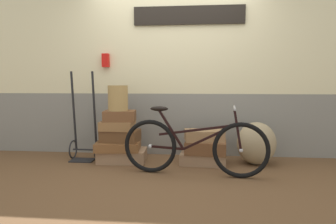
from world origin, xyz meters
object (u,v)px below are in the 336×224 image
at_px(suitcase_0, 122,155).
at_px(suitcase_1, 118,146).
at_px(suitcase_7, 204,135).
at_px(suitcase_5, 203,158).
at_px(suitcase_3, 118,126).
at_px(bicycle, 194,146).
at_px(suitcase_6, 206,147).
at_px(luggage_trolley, 84,138).
at_px(burlap_sack, 256,143).
at_px(wicker_basket, 118,98).
at_px(suitcase_4, 120,116).
at_px(suitcase_2, 120,136).

height_order(suitcase_0, suitcase_1, suitcase_1).
bearing_deg(suitcase_7, suitcase_5, -156.32).
distance_m(suitcase_3, bicycle, 1.16).
relative_size(suitcase_1, suitcase_6, 1.11).
height_order(luggage_trolley, bicycle, luggage_trolley).
distance_m(suitcase_7, burlap_sack, 0.71).
xyz_separation_m(suitcase_3, burlap_sack, (1.89, 0.07, -0.22)).
height_order(suitcase_0, burlap_sack, burlap_sack).
bearing_deg(suitcase_7, wicker_basket, 174.05).
bearing_deg(suitcase_7, suitcase_6, -55.64).
height_order(suitcase_5, bicycle, bicycle).
xyz_separation_m(suitcase_0, luggage_trolley, (-0.57, 0.07, 0.22)).
height_order(suitcase_3, wicker_basket, wicker_basket).
bearing_deg(suitcase_5, suitcase_7, 35.27).
bearing_deg(wicker_basket, suitcase_4, 39.08).
relative_size(suitcase_3, suitcase_5, 0.74).
bearing_deg(suitcase_7, burlap_sack, -3.10).
relative_size(suitcase_2, bicycle, 0.29).
relative_size(suitcase_2, wicker_basket, 1.46).
bearing_deg(suitcase_2, bicycle, -22.04).
relative_size(suitcase_7, luggage_trolley, 0.41).
bearing_deg(suitcase_4, wicker_basket, -146.85).
bearing_deg(luggage_trolley, burlap_sack, -0.84).
bearing_deg(wicker_basket, suitcase_2, 44.43).
bearing_deg(suitcase_0, suitcase_1, -153.69).
relative_size(suitcase_7, wicker_basket, 1.49).
xyz_separation_m(suitcase_6, luggage_trolley, (-1.73, 0.10, 0.07)).
height_order(burlap_sack, bicycle, bicycle).
relative_size(suitcase_2, suitcase_4, 1.19).
relative_size(suitcase_4, suitcase_7, 0.83).
xyz_separation_m(suitcase_2, bicycle, (1.02, -0.51, -0.02)).
relative_size(luggage_trolley, bicycle, 0.73).
height_order(suitcase_6, burlap_sack, burlap_sack).
height_order(suitcase_3, suitcase_6, suitcase_3).
relative_size(suitcase_0, luggage_trolley, 0.51).
relative_size(suitcase_1, suitcase_2, 1.18).
xyz_separation_m(suitcase_0, suitcase_4, (-0.03, -0.01, 0.56)).
bearing_deg(bicycle, burlap_sack, 32.91).
bearing_deg(suitcase_0, suitcase_2, 179.16).
xyz_separation_m(suitcase_4, suitcase_6, (1.18, -0.03, -0.41)).
bearing_deg(luggage_trolley, suitcase_7, -2.61).
xyz_separation_m(suitcase_5, burlap_sack, (0.71, 0.05, 0.21)).
bearing_deg(suitcase_5, luggage_trolley, -177.81).
relative_size(suitcase_3, suitcase_6, 0.84).
bearing_deg(luggage_trolley, suitcase_3, -11.22).
xyz_separation_m(suitcase_0, bicycle, (0.99, -0.51, 0.26)).
distance_m(suitcase_2, burlap_sack, 1.86).
relative_size(suitcase_0, suitcase_7, 1.26).
height_order(suitcase_2, suitcase_5, suitcase_2).
height_order(suitcase_1, suitcase_3, suitcase_3).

